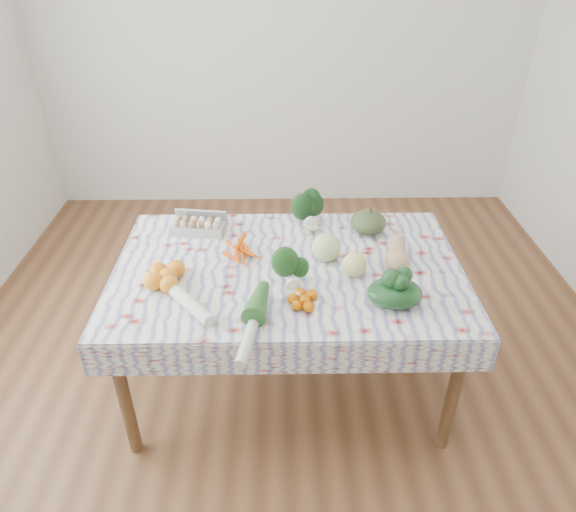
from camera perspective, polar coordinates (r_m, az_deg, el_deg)
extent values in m
plane|color=brown|center=(2.95, 0.00, -13.50)|extent=(4.50, 4.50, 0.00)
cube|color=silver|center=(4.35, -0.52, 23.15)|extent=(4.00, 0.04, 2.80)
cube|color=brown|center=(2.47, 0.00, -1.75)|extent=(1.60, 1.00, 0.04)
cylinder|color=brown|center=(2.49, -17.71, -14.79)|extent=(0.06, 0.06, 0.71)
cylinder|color=brown|center=(2.51, 17.88, -14.36)|extent=(0.06, 0.06, 0.71)
cylinder|color=brown|center=(3.13, -13.83, -2.90)|extent=(0.06, 0.06, 0.71)
cylinder|color=brown|center=(3.14, 13.49, -2.64)|extent=(0.06, 0.06, 0.71)
cube|color=silver|center=(2.46, 0.00, -1.25)|extent=(1.66, 1.06, 0.01)
cube|color=#AEAEA9|center=(2.74, -10.01, 3.19)|extent=(0.29, 0.15, 0.08)
cube|color=#F44C02|center=(2.53, -4.95, 0.35)|extent=(0.23, 0.22, 0.03)
ellipsoid|color=#173916|center=(2.77, 2.17, 4.87)|extent=(0.20, 0.19, 0.15)
ellipsoid|color=#3C4928|center=(2.73, 8.92, 3.76)|extent=(0.24, 0.24, 0.12)
sphere|color=#C6D890|center=(2.47, 4.25, 0.96)|extent=(0.18, 0.18, 0.14)
ellipsoid|color=tan|center=(2.50, 12.06, 0.35)|extent=(0.15, 0.26, 0.11)
cube|color=orange|center=(2.37, -13.17, -2.19)|extent=(0.28, 0.28, 0.09)
ellipsoid|color=#1D4C19|center=(2.29, 0.33, -2.12)|extent=(0.18, 0.18, 0.12)
cube|color=#D15E00|center=(2.20, 1.85, -4.81)|extent=(0.20, 0.20, 0.05)
sphere|color=#E6E476|center=(2.38, 7.39, -0.98)|extent=(0.12, 0.12, 0.11)
ellipsoid|color=black|center=(2.24, 11.78, -4.04)|extent=(0.25, 0.21, 0.10)
cylinder|color=silver|center=(2.24, -11.36, -4.76)|extent=(0.30, 0.35, 0.06)
cylinder|color=silver|center=(2.08, -3.93, -7.64)|extent=(0.13, 0.45, 0.05)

